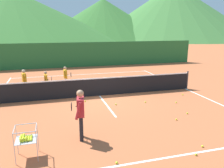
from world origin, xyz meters
The scene contains 25 objects.
ground_plane centered at (0.00, 0.00, 0.00)m, with size 120.00×120.00×0.00m, color #BC6038.
line_baseline_near centered at (0.00, -6.25, 0.00)m, with size 10.35×0.08×0.01m, color white.
line_baseline_far centered at (0.00, 5.76, 0.00)m, with size 10.35×0.08×0.01m, color white.
line_sideline_east centered at (5.17, 0.00, 0.00)m, with size 0.08×12.01×0.01m, color white.
line_service_center centered at (0.00, 0.00, 0.00)m, with size 0.08×6.17×0.01m, color white.
tennis_net centered at (0.00, 0.00, 0.50)m, with size 10.60×0.08×1.05m.
instructor centered at (-1.60, -4.49, 0.99)m, with size 0.44×0.79×1.65m.
student_0 centered at (-3.78, 1.33, 0.81)m, with size 0.30×0.56×1.36m.
student_1 centered at (-2.67, 1.41, 0.72)m, with size 0.40×0.58×1.19m.
student_2 centered at (-1.57, 2.01, 0.78)m, with size 0.42×0.62×1.30m.
ball_cart centered at (-3.21, -5.20, 0.59)m, with size 0.58×0.58×0.90m.
tennis_ball_0 centered at (1.37, -6.37, 0.03)m, with size 0.07×0.07×0.07m, color yellow.
tennis_ball_1 centered at (-0.89, -0.79, 0.03)m, with size 0.07×0.07×0.07m, color yellow.
tennis_ball_2 centered at (0.41, -1.66, 0.03)m, with size 0.07×0.07×0.07m, color yellow.
tennis_ball_3 centered at (2.97, -3.53, 0.03)m, with size 0.07×0.07×0.07m, color yellow.
tennis_ball_4 centered at (2.18, -3.99, 0.03)m, with size 0.07×0.07×0.07m, color yellow.
tennis_ball_6 centered at (3.27, -2.15, 0.03)m, with size 0.07×0.07×0.07m, color yellow.
tennis_ball_7 centered at (4.30, -1.10, 0.03)m, with size 0.07×0.07×0.07m, color yellow.
tennis_ball_9 centered at (-0.90, -6.15, 0.03)m, with size 0.07×0.07×0.07m, color yellow.
tennis_ball_10 centered at (1.88, -1.71, 0.03)m, with size 0.07×0.07×0.07m, color yellow.
tennis_ball_11 centered at (1.85, -6.03, 0.03)m, with size 0.07×0.07×0.07m, color yellow.
windscreen_fence centered at (0.00, 9.23, 1.11)m, with size 22.76×0.08×2.21m, color #286B33.
hill_0 centered at (13.92, 57.09, 5.81)m, with size 38.92×38.92×11.63m, color #38702D.
hill_1 centered at (35.35, 54.46, 8.12)m, with size 49.70×49.70×16.24m, color #427A38.
hill_2 centered at (-10.44, 51.56, 6.26)m, with size 54.66×54.66×12.52m, color #38702D.
Camera 1 is at (-2.46, -11.25, 3.53)m, focal length 36.42 mm.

